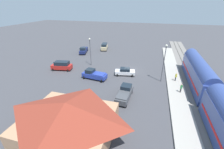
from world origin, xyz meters
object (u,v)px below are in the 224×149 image
(station_building, at_px, (68,120))
(pickup_charcoal, at_px, (125,93))
(pedestrian_waiting_far, at_px, (176,76))
(sedan_white, at_px, (125,72))
(light_pole_near_platform, at_px, (164,59))
(light_pole_lot_center, at_px, (90,49))
(pedestrian_on_platform, at_px, (181,88))
(pickup_blue, at_px, (94,74))
(pickup_navy, at_px, (84,50))
(suv_tan, at_px, (104,46))
(suv_red, at_px, (62,65))

(station_building, distance_m, pickup_charcoal, 11.26)
(pedestrian_waiting_far, distance_m, sedan_white, 10.92)
(light_pole_near_platform, bearing_deg, light_pole_lot_center, -14.31)
(pedestrian_on_platform, distance_m, pickup_blue, 17.58)
(pedestrian_on_platform, bearing_deg, sedan_white, -23.83)
(pickup_charcoal, xyz_separation_m, light_pole_near_platform, (-6.29, -8.14, 3.98))
(sedan_white, relative_size, pickup_navy, 0.83)
(sedan_white, bearing_deg, light_pole_lot_center, -19.71)
(suv_tan, distance_m, suv_red, 20.29)
(suv_red, distance_m, pickup_blue, 9.82)
(suv_red, bearing_deg, sedan_white, -175.57)
(pedestrian_on_platform, xyz_separation_m, light_pole_lot_center, (21.24, -8.55, 3.31))
(pedestrian_on_platform, relative_size, pickup_navy, 0.30)
(pickup_blue, bearing_deg, suv_tan, -77.75)
(suv_tan, xyz_separation_m, suv_red, (4.71, 19.73, 0.00))
(suv_red, xyz_separation_m, light_pole_lot_center, (-5.80, -4.77, 3.44))
(pedestrian_on_platform, xyz_separation_m, pickup_charcoal, (9.62, 4.15, -0.25))
(pedestrian_waiting_far, height_order, pickup_blue, pickup_blue)
(pickup_blue, distance_m, light_pole_lot_center, 8.84)
(suv_red, bearing_deg, suv_tan, -103.43)
(light_pole_lot_center, bearing_deg, suv_tan, -85.83)
(pickup_navy, relative_size, light_pole_near_platform, 0.72)
(suv_tan, bearing_deg, light_pole_near_platform, 134.21)
(station_building, xyz_separation_m, pedestrian_waiting_far, (-14.11, -18.68, -1.44))
(light_pole_lot_center, bearing_deg, pedestrian_on_platform, 158.07)
(suv_red, xyz_separation_m, light_pole_near_platform, (-23.71, -0.20, 3.86))
(suv_tan, bearing_deg, pedestrian_on_platform, 133.51)
(pickup_blue, height_order, pickup_charcoal, same)
(pickup_navy, bearing_deg, pickup_blue, 122.03)
(station_building, relative_size, pedestrian_waiting_far, 6.48)
(station_building, bearing_deg, pickup_blue, -79.09)
(suv_red, bearing_deg, light_pole_lot_center, -140.58)
(light_pole_lot_center, bearing_deg, suv_red, 39.42)
(suv_red, height_order, light_pole_near_platform, light_pole_near_platform)
(pedestrian_on_platform, xyz_separation_m, light_pole_near_platform, (3.33, -3.99, 3.73))
(sedan_white, xyz_separation_m, pickup_charcoal, (-1.71, 9.15, 0.15))
(sedan_white, height_order, pickup_navy, pickup_navy)
(suv_tan, distance_m, light_pole_near_platform, 27.52)
(pedestrian_on_platform, xyz_separation_m, pedestrian_waiting_far, (0.42, -4.54, 0.00))
(pedestrian_waiting_far, bearing_deg, pedestrian_on_platform, 95.30)
(pedestrian_waiting_far, distance_m, pickup_navy, 30.48)
(pedestrian_on_platform, height_order, pedestrian_waiting_far, same)
(pedestrian_waiting_far, relative_size, sedan_white, 0.36)
(pickup_navy, bearing_deg, pedestrian_on_platform, 147.31)
(pickup_charcoal, height_order, light_pole_near_platform, light_pole_near_platform)
(suv_tan, distance_m, sedan_white, 21.54)
(light_pole_near_platform, height_order, light_pole_lot_center, light_pole_near_platform)
(suv_tan, bearing_deg, pickup_charcoal, 114.67)
(light_pole_near_platform, bearing_deg, suv_red, 0.49)
(pickup_blue, bearing_deg, suv_red, -14.20)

